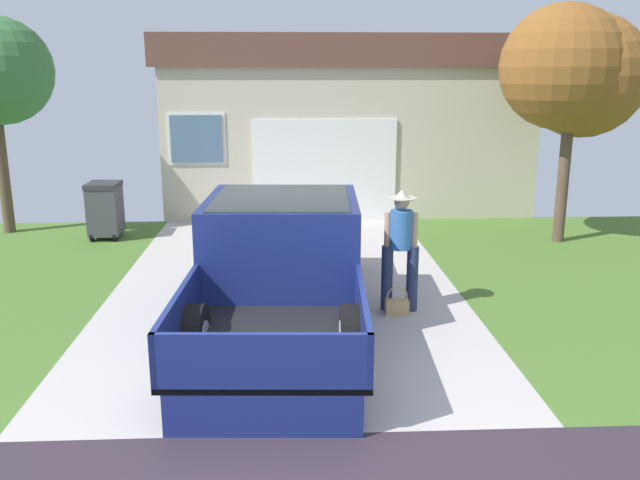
% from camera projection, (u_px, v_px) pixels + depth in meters
% --- Properties ---
extents(pickup_truck, '(2.26, 5.65, 1.61)m').
position_uv_depth(pickup_truck, '(282.00, 264.00, 8.88)').
color(pickup_truck, navy).
rests_on(pickup_truck, ground).
extents(person_with_hat, '(0.50, 0.41, 1.69)m').
position_uv_depth(person_with_hat, '(401.00, 245.00, 9.01)').
color(person_with_hat, navy).
rests_on(person_with_hat, ground).
extents(handbag, '(0.32, 0.16, 0.40)m').
position_uv_depth(handbag, '(397.00, 306.00, 9.02)').
color(handbag, tan).
rests_on(handbag, ground).
extents(house_with_garage, '(8.59, 5.75, 4.00)m').
position_uv_depth(house_with_garage, '(342.00, 119.00, 16.96)').
color(house_with_garage, beige).
rests_on(house_with_garage, ground).
extents(front_yard_tree, '(2.80, 2.48, 4.44)m').
position_uv_depth(front_yard_tree, '(573.00, 72.00, 12.35)').
color(front_yard_tree, brown).
rests_on(front_yard_tree, ground).
extents(wheeled_trash_bin, '(0.60, 0.72, 1.11)m').
position_uv_depth(wheeled_trash_bin, '(105.00, 208.00, 13.04)').
color(wheeled_trash_bin, '#424247').
rests_on(wheeled_trash_bin, ground).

